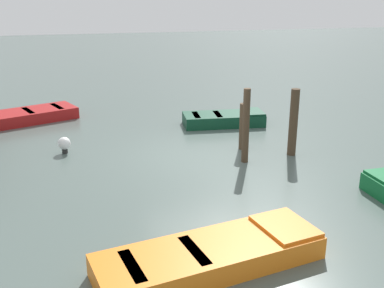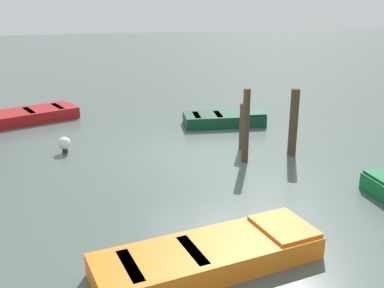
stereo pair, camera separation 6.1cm
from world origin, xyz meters
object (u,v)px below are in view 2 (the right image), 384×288
rowboat_dark_green (224,119)px  marker_buoy (64,144)px  rowboat_red (20,117)px  mooring_piling_center (246,126)px  rowboat_orange (210,255)px  mooring_piling_near_right (294,123)px  mooring_piling_far_right (244,127)px

rowboat_dark_green → marker_buoy: size_ratio=5.94×
rowboat_red → marker_buoy: marker_buoy is taller
marker_buoy → mooring_piling_center: bearing=-112.6°
mooring_piling_center → rowboat_orange: bearing=152.7°
rowboat_dark_green → marker_buoy: bearing=-157.0°
rowboat_red → mooring_piling_near_right: mooring_piling_near_right is taller
rowboat_red → mooring_piling_center: bearing=116.7°
mooring_piling_near_right → marker_buoy: size_ratio=3.96×
marker_buoy → rowboat_dark_green: bearing=-73.2°
mooring_piling_center → marker_buoy: size_ratio=4.23×
mooring_piling_far_right → mooring_piling_center: bearing=161.8°
rowboat_red → rowboat_dark_green: (-2.11, -6.89, 0.00)m
mooring_piling_near_right → mooring_piling_far_right: 1.45m
rowboat_orange → mooring_piling_center: bearing=52.7°
rowboat_red → mooring_piling_near_right: size_ratio=2.13×
rowboat_red → marker_buoy: 4.03m
mooring_piling_near_right → rowboat_red: bearing=54.7°
rowboat_orange → rowboat_dark_green: bearing=60.0°
rowboat_dark_green → mooring_piling_far_right: mooring_piling_far_right is taller
rowboat_orange → marker_buoy: (6.53, 2.39, 0.07)m
rowboat_red → mooring_piling_far_right: bearing=123.7°
rowboat_orange → rowboat_red: bearing=101.0°
rowboat_orange → mooring_piling_near_right: (4.75, -3.85, 0.73)m
marker_buoy → rowboat_orange: bearing=-159.9°
rowboat_dark_green → rowboat_orange: (-8.14, 2.97, -0.00)m
rowboat_dark_green → mooring_piling_far_right: 2.61m
mooring_piling_center → mooring_piling_near_right: size_ratio=1.07×
rowboat_red → rowboat_dark_green: same height
rowboat_red → mooring_piling_far_right: mooring_piling_far_right is taller
rowboat_dark_green → mooring_piling_center: (-3.59, 0.62, 0.80)m
rowboat_red → rowboat_orange: same height
rowboat_orange → mooring_piling_far_right: mooring_piling_far_right is taller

